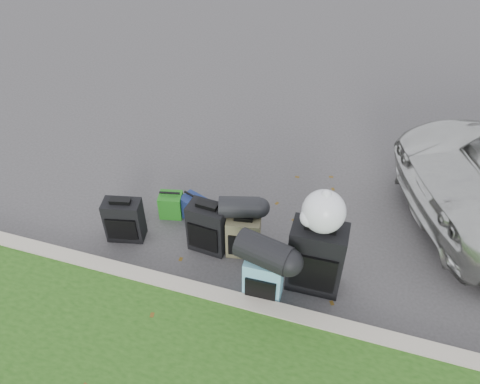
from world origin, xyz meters
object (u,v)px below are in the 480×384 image
(suitcase_small_black, at_px, (124,220))
(suitcase_large_black_left, at_px, (208,227))
(suitcase_large_black_right, at_px, (316,258))
(tote_green, at_px, (171,205))
(tote_navy, at_px, (194,208))
(suitcase_teal, at_px, (263,279))
(suitcase_olive, at_px, (243,236))

(suitcase_small_black, bearing_deg, suitcase_large_black_left, -5.08)
(suitcase_large_black_right, bearing_deg, suitcase_small_black, 177.50)
(suitcase_small_black, height_order, tote_green, suitcase_small_black)
(tote_green, relative_size, tote_navy, 1.04)
(suitcase_teal, bearing_deg, suitcase_large_black_right, 32.65)
(suitcase_teal, height_order, suitcase_large_black_right, suitcase_large_black_right)
(suitcase_small_black, distance_m, tote_navy, 0.88)
(suitcase_teal, bearing_deg, suitcase_olive, 122.72)
(suitcase_olive, bearing_deg, tote_navy, 143.49)
(suitcase_large_black_right, bearing_deg, suitcase_large_black_left, 170.54)
(suitcase_large_black_left, xyz_separation_m, suitcase_large_black_right, (1.29, -0.18, 0.11))
(suitcase_small_black, distance_m, suitcase_large_black_left, 1.03)
(tote_green, bearing_deg, suitcase_small_black, -137.20)
(suitcase_large_black_right, bearing_deg, tote_green, 162.18)
(suitcase_olive, xyz_separation_m, suitcase_teal, (0.39, -0.56, 0.02))
(suitcase_olive, xyz_separation_m, tote_navy, (-0.78, 0.39, -0.11))
(suitcase_small_black, distance_m, tote_green, 0.65)
(suitcase_large_black_left, height_order, tote_green, suitcase_large_black_left)
(suitcase_teal, relative_size, tote_navy, 1.81)
(suitcase_small_black, xyz_separation_m, suitcase_large_black_right, (2.31, -0.04, 0.15))
(suitcase_teal, xyz_separation_m, tote_navy, (-1.17, 0.95, -0.13))
(suitcase_teal, bearing_deg, tote_navy, 138.77)
(suitcase_small_black, bearing_deg, suitcase_large_black_right, -13.88)
(suitcase_olive, bearing_deg, suitcase_large_black_right, -24.21)
(suitcase_olive, xyz_separation_m, suitcase_large_black_right, (0.87, -0.22, 0.16))
(suitcase_teal, distance_m, tote_green, 1.72)
(suitcase_large_black_left, relative_size, tote_navy, 2.06)
(suitcase_large_black_left, height_order, suitcase_teal, suitcase_large_black_left)
(suitcase_small_black, height_order, suitcase_large_black_right, suitcase_large_black_right)
(suitcase_teal, distance_m, tote_navy, 1.52)
(suitcase_small_black, xyz_separation_m, tote_navy, (0.65, 0.57, -0.12))
(suitcase_large_black_left, bearing_deg, suitcase_small_black, -167.59)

